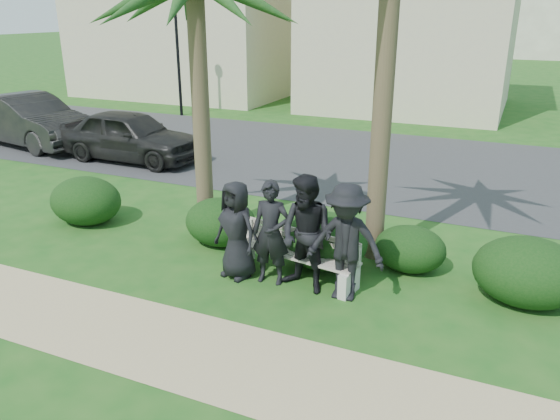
{
  "coord_description": "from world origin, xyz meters",
  "views": [
    {
      "loc": [
        3.67,
        -6.74,
        4.08
      ],
      "look_at": [
        0.26,
        1.0,
        0.96
      ],
      "focal_mm": 35.0,
      "sensor_mm": 36.0,
      "label": 1
    }
  ],
  "objects_px": {
    "man_c": "(307,235)",
    "car_a": "(130,136)",
    "man_a": "(236,230)",
    "car_b": "(29,120)",
    "man_b": "(271,233)",
    "man_d": "(346,243)",
    "park_bench": "(294,257)",
    "street_lamp": "(177,40)"
  },
  "relations": [
    {
      "from": "park_bench",
      "to": "car_a",
      "type": "bearing_deg",
      "value": 154.58
    },
    {
      "from": "park_bench",
      "to": "car_a",
      "type": "distance_m",
      "value": 8.52
    },
    {
      "from": "man_d",
      "to": "man_c",
      "type": "bearing_deg",
      "value": 177.44
    },
    {
      "from": "man_a",
      "to": "man_d",
      "type": "height_order",
      "value": "man_d"
    },
    {
      "from": "man_b",
      "to": "park_bench",
      "type": "bearing_deg",
      "value": 43.15
    },
    {
      "from": "man_b",
      "to": "man_d",
      "type": "relative_size",
      "value": 0.93
    },
    {
      "from": "man_a",
      "to": "car_a",
      "type": "distance_m",
      "value": 8.04
    },
    {
      "from": "man_b",
      "to": "man_c",
      "type": "height_order",
      "value": "man_c"
    },
    {
      "from": "street_lamp",
      "to": "car_a",
      "type": "bearing_deg",
      "value": -67.89
    },
    {
      "from": "man_b",
      "to": "man_c",
      "type": "xyz_separation_m",
      "value": [
        0.6,
        -0.02,
        0.08
      ]
    },
    {
      "from": "park_bench",
      "to": "man_d",
      "type": "height_order",
      "value": "man_d"
    },
    {
      "from": "man_b",
      "to": "man_c",
      "type": "relative_size",
      "value": 0.91
    },
    {
      "from": "man_c",
      "to": "car_a",
      "type": "bearing_deg",
      "value": 160.38
    },
    {
      "from": "park_bench",
      "to": "man_a",
      "type": "height_order",
      "value": "man_a"
    },
    {
      "from": "man_b",
      "to": "car_a",
      "type": "relative_size",
      "value": 0.4
    },
    {
      "from": "man_a",
      "to": "man_c",
      "type": "distance_m",
      "value": 1.19
    },
    {
      "from": "man_b",
      "to": "man_d",
      "type": "xyz_separation_m",
      "value": [
        1.21,
        -0.03,
        0.06
      ]
    },
    {
      "from": "car_b",
      "to": "man_d",
      "type": "bearing_deg",
      "value": -103.69
    },
    {
      "from": "man_a",
      "to": "car_b",
      "type": "distance_m",
      "value": 11.58
    },
    {
      "from": "man_d",
      "to": "car_a",
      "type": "relative_size",
      "value": 0.43
    },
    {
      "from": "park_bench",
      "to": "man_c",
      "type": "height_order",
      "value": "man_c"
    },
    {
      "from": "car_b",
      "to": "man_b",
      "type": "bearing_deg",
      "value": -105.91
    },
    {
      "from": "man_a",
      "to": "car_b",
      "type": "xyz_separation_m",
      "value": [
        -10.25,
        5.4,
        -0.0
      ]
    },
    {
      "from": "street_lamp",
      "to": "park_bench",
      "type": "relative_size",
      "value": 1.94
    },
    {
      "from": "man_c",
      "to": "man_d",
      "type": "bearing_deg",
      "value": 14.46
    },
    {
      "from": "street_lamp",
      "to": "man_c",
      "type": "height_order",
      "value": "street_lamp"
    },
    {
      "from": "park_bench",
      "to": "man_a",
      "type": "relative_size",
      "value": 1.38
    },
    {
      "from": "man_c",
      "to": "man_b",
      "type": "bearing_deg",
      "value": -166.26
    },
    {
      "from": "man_a",
      "to": "man_c",
      "type": "relative_size",
      "value": 0.88
    },
    {
      "from": "man_c",
      "to": "car_a",
      "type": "relative_size",
      "value": 0.44
    },
    {
      "from": "man_a",
      "to": "man_d",
      "type": "distance_m",
      "value": 1.8
    },
    {
      "from": "car_a",
      "to": "man_c",
      "type": "bearing_deg",
      "value": -124.65
    },
    {
      "from": "park_bench",
      "to": "car_b",
      "type": "bearing_deg",
      "value": 164.68
    },
    {
      "from": "car_b",
      "to": "man_a",
      "type": "bearing_deg",
      "value": -107.36
    },
    {
      "from": "street_lamp",
      "to": "car_b",
      "type": "xyz_separation_m",
      "value": [
        -1.43,
        -6.33,
        -2.15
      ]
    },
    {
      "from": "man_d",
      "to": "car_b",
      "type": "relative_size",
      "value": 0.37
    },
    {
      "from": "street_lamp",
      "to": "man_b",
      "type": "distance_m",
      "value": 15.15
    },
    {
      "from": "man_b",
      "to": "car_b",
      "type": "xyz_separation_m",
      "value": [
        -10.83,
        5.36,
        -0.04
      ]
    },
    {
      "from": "man_a",
      "to": "car_a",
      "type": "relative_size",
      "value": 0.38
    },
    {
      "from": "street_lamp",
      "to": "park_bench",
      "type": "distance_m",
      "value": 15.16
    },
    {
      "from": "man_d",
      "to": "car_a",
      "type": "height_order",
      "value": "man_d"
    },
    {
      "from": "man_b",
      "to": "man_c",
      "type": "bearing_deg",
      "value": -7.68
    }
  ]
}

